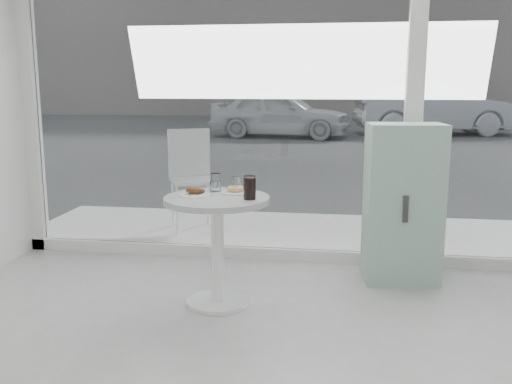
% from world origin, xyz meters
% --- Properties ---
extents(storefront, '(5.00, 0.14, 3.00)m').
position_xyz_m(storefront, '(0.07, 3.00, 1.71)').
color(storefront, white).
rests_on(storefront, ground).
extents(main_table, '(0.72, 0.72, 0.77)m').
position_xyz_m(main_table, '(-0.50, 1.90, 0.55)').
color(main_table, white).
rests_on(main_table, ground).
extents(patio_deck, '(5.60, 1.60, 0.05)m').
position_xyz_m(patio_deck, '(0.00, 3.80, 0.03)').
color(patio_deck, white).
rests_on(patio_deck, ground).
extents(street, '(40.00, 24.00, 0.00)m').
position_xyz_m(street, '(0.00, 16.00, -0.00)').
color(street, '#3D3D3D').
rests_on(street, ground).
extents(far_building, '(40.00, 2.00, 8.00)m').
position_xyz_m(far_building, '(0.00, 25.00, 4.00)').
color(far_building, gray).
rests_on(far_building, ground).
extents(mint_cabinet, '(0.60, 0.44, 1.23)m').
position_xyz_m(mint_cabinet, '(0.81, 2.61, 0.61)').
color(mint_cabinet, '#89AF9C').
rests_on(mint_cabinet, ground).
extents(patio_chair, '(0.58, 0.58, 1.01)m').
position_xyz_m(patio_chair, '(-1.19, 3.81, 0.62)').
color(patio_chair, white).
rests_on(patio_chair, patio_deck).
extents(car_white, '(4.08, 2.07, 1.33)m').
position_xyz_m(car_white, '(-1.41, 14.27, 0.67)').
color(car_white, silver).
rests_on(car_white, street).
extents(car_silver, '(4.77, 2.23, 1.51)m').
position_xyz_m(car_silver, '(3.01, 15.73, 0.76)').
color(car_silver, '#ADAFB5').
rests_on(car_silver, street).
extents(plate_fritter, '(0.21, 0.21, 0.07)m').
position_xyz_m(plate_fritter, '(-0.65, 1.90, 0.80)').
color(plate_fritter, white).
rests_on(plate_fritter, main_table).
extents(plate_donut, '(0.20, 0.20, 0.05)m').
position_xyz_m(plate_donut, '(-0.40, 2.04, 0.79)').
color(plate_donut, white).
rests_on(plate_donut, main_table).
extents(water_tumbler_a, '(0.08, 0.08, 0.13)m').
position_xyz_m(water_tumbler_a, '(-0.55, 2.10, 0.83)').
color(water_tumbler_a, white).
rests_on(water_tumbler_a, main_table).
extents(water_tumbler_b, '(0.07, 0.07, 0.11)m').
position_xyz_m(water_tumbler_b, '(-0.40, 2.10, 0.82)').
color(water_tumbler_b, white).
rests_on(water_tumbler_b, main_table).
extents(cola_glass, '(0.08, 0.08, 0.16)m').
position_xyz_m(cola_glass, '(-0.26, 1.85, 0.85)').
color(cola_glass, white).
rests_on(cola_glass, main_table).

